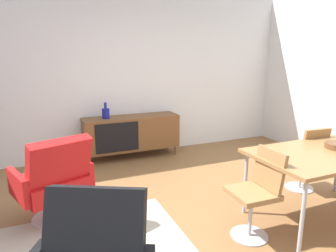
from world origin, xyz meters
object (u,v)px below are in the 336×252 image
object	(u,v)px
sideboard	(132,133)
lounge_chair_red	(54,179)
dining_table	(327,155)
dining_chair_near_window	(257,190)
vase_cobalt	(106,113)
dining_chair_back_right	(306,156)

from	to	relation	value
sideboard	lounge_chair_red	distance (m)	2.12
dining_table	dining_chair_near_window	world-z (taller)	dining_chair_near_window
vase_cobalt	lounge_chair_red	world-z (taller)	vase_cobalt
dining_chair_back_right	lounge_chair_red	size ratio (longest dim) A/B	0.90
dining_table	dining_chair_near_window	distance (m)	0.92
sideboard	vase_cobalt	distance (m)	0.56
sideboard	lounge_chair_red	bearing A→B (deg)	-128.12
dining_chair_near_window	sideboard	bearing A→B (deg)	99.32
dining_chair_near_window	lounge_chair_red	bearing A→B (deg)	149.52
lounge_chair_red	vase_cobalt	bearing A→B (deg)	62.02
sideboard	dining_chair_back_right	distance (m)	2.72
vase_cobalt	lounge_chair_red	distance (m)	1.92
dining_chair_back_right	dining_chair_near_window	xyz separation A→B (m)	(-1.23, -0.56, 0.00)
lounge_chair_red	sideboard	bearing A→B (deg)	51.88
dining_table	lounge_chair_red	bearing A→B (deg)	158.72
dining_table	lounge_chair_red	world-z (taller)	lounge_chair_red
vase_cobalt	dining_table	size ratio (longest dim) A/B	0.16
sideboard	lounge_chair_red	world-z (taller)	lounge_chair_red
dining_table	dining_chair_near_window	size ratio (longest dim) A/B	1.87
dining_chair_back_right	vase_cobalt	bearing A→B (deg)	134.47
lounge_chair_red	dining_chair_near_window	bearing A→B (deg)	-30.48
sideboard	vase_cobalt	xyz separation A→B (m)	(-0.42, 0.00, 0.37)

